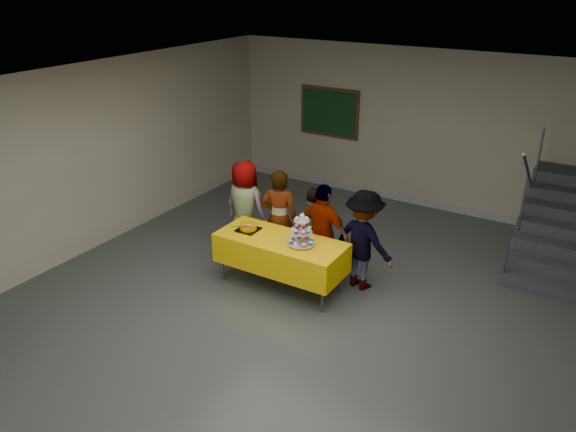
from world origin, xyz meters
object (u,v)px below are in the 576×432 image
object	(u,v)px
cupcake_stand	(302,234)
staircase	(565,228)
schoolchild_b	(279,219)
bake_table	(281,252)
bear_cake	(248,226)
schoolchild_e	(364,240)
schoolchild_a	(245,207)
schoolchild_d	(323,233)
schoolchild_c	(313,228)
noticeboard	(329,112)

from	to	relation	value
cupcake_stand	staircase	size ratio (longest dim) A/B	0.19
cupcake_stand	schoolchild_b	xyz separation A→B (m)	(-0.73, 0.57, -0.15)
bake_table	schoolchild_b	size ratio (longest dim) A/B	1.20
bake_table	bear_cake	size ratio (longest dim) A/B	5.25
schoolchild_b	schoolchild_e	distance (m)	1.38
schoolchild_a	staircase	distance (m)	5.14
cupcake_stand	schoolchild_b	distance (m)	0.94
schoolchild_d	schoolchild_b	bearing A→B (deg)	4.32
schoolchild_b	schoolchild_e	world-z (taller)	schoolchild_b
schoolchild_c	schoolchild_d	bearing A→B (deg)	130.78
cupcake_stand	bear_cake	distance (m)	0.91
schoolchild_a	bake_table	bearing A→B (deg)	150.04
cupcake_stand	staircase	distance (m)	4.43
cupcake_stand	schoolchild_a	size ratio (longest dim) A/B	0.29
cupcake_stand	schoolchild_b	world-z (taller)	schoolchild_b
schoolchild_a	schoolchild_d	bearing A→B (deg)	175.35
schoolchild_a	schoolchild_e	size ratio (longest dim) A/B	1.03
schoolchild_c	bear_cake	bearing A→B (deg)	37.25
bake_table	schoolchild_c	distance (m)	0.77
schoolchild_d	noticeboard	bearing A→B (deg)	-56.15
schoolchild_e	cupcake_stand	bearing A→B (deg)	57.22
bear_cake	bake_table	bearing A→B (deg)	-0.05
schoolchild_b	schoolchild_d	xyz separation A→B (m)	(0.78, -0.04, -0.03)
schoolchild_a	staircase	bearing A→B (deg)	-148.70
bear_cake	schoolchild_a	size ratio (longest dim) A/B	0.23
schoolchild_b	staircase	world-z (taller)	staircase
schoolchild_d	staircase	bearing A→B (deg)	-130.48
bake_table	cupcake_stand	bearing A→B (deg)	-1.85
schoolchild_b	staircase	distance (m)	4.59
cupcake_stand	schoolchild_c	size ratio (longest dim) A/B	0.34
bake_table	schoolchild_a	xyz separation A→B (m)	(-1.12, 0.70, 0.21)
schoolchild_c	schoolchild_b	bearing A→B (deg)	10.25
schoolchild_a	schoolchild_e	bearing A→B (deg)	-179.98
bear_cake	schoolchild_d	xyz separation A→B (m)	(0.96, 0.52, -0.08)
bake_table	schoolchild_e	world-z (taller)	schoolchild_e
staircase	cupcake_stand	bearing A→B (deg)	-133.25
cupcake_stand	schoolchild_c	xyz separation A→B (m)	(-0.24, 0.76, -0.27)
bear_cake	schoolchild_a	world-z (taller)	schoolchild_a
cupcake_stand	schoolchild_d	size ratio (longest dim) A/B	0.30
schoolchild_e	schoolchild_b	bearing A→B (deg)	15.79
bear_cake	schoolchild_d	size ratio (longest dim) A/B	0.24
noticeboard	cupcake_stand	bearing A→B (deg)	-67.30
schoolchild_b	schoolchild_c	xyz separation A→B (m)	(0.49, 0.19, -0.12)
bake_table	schoolchild_e	bearing A→B (deg)	31.78
bake_table	bear_cake	xyz separation A→B (m)	(-0.56, 0.00, 0.27)
schoolchild_d	bake_table	bearing A→B (deg)	59.39
schoolchild_e	schoolchild_c	bearing A→B (deg)	5.00
bake_table	schoolchild_e	size ratio (longest dim) A/B	1.26
schoolchild_a	schoolchild_c	bearing A→B (deg)	-175.49
schoolchild_c	staircase	world-z (taller)	staircase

